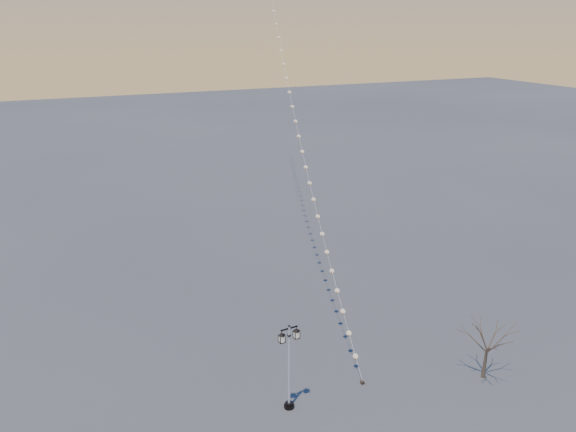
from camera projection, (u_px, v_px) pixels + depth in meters
ground at (353, 409)px, 30.55m from camera, size 300.00×300.00×0.00m
street_lamp at (289, 363)px, 29.68m from camera, size 1.38×0.61×5.45m
bare_tree at (488, 340)px, 32.40m from camera, size 2.37×2.37×3.93m
kite_train at (289, 57)px, 49.73m from camera, size 12.07×49.23×35.82m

